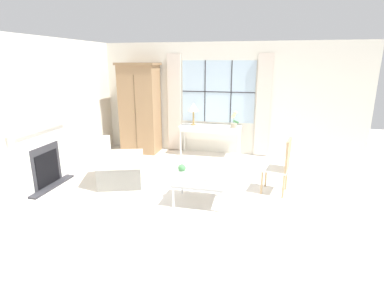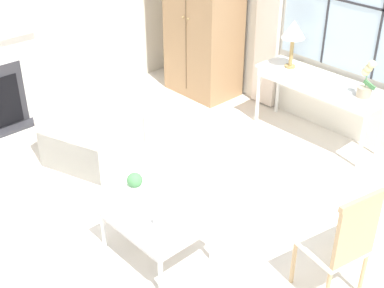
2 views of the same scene
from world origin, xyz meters
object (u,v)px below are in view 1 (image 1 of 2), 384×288
at_px(potted_orchid, 234,121).
at_px(armchair_upholstered, 119,169).
at_px(armoire, 140,108).
at_px(console_table, 210,129).
at_px(potted_plant_small, 182,170).
at_px(side_chair_wooden, 282,164).
at_px(coffee_table, 200,181).
at_px(table_lamp, 193,108).
at_px(fireplace, 41,153).
at_px(pillar_candle, 207,179).

relative_size(potted_orchid, armchair_upholstered, 0.38).
bearing_deg(armoire, console_table, 2.10).
bearing_deg(potted_plant_small, potted_orchid, 76.21).
relative_size(side_chair_wooden, coffee_table, 1.17).
bearing_deg(coffee_table, console_table, 96.12).
bearing_deg(table_lamp, potted_plant_small, -81.37).
height_order(console_table, potted_orchid, potted_orchid).
height_order(fireplace, pillar_candle, fireplace).
bearing_deg(side_chair_wooden, armchair_upholstered, -175.69).
distance_m(console_table, table_lamp, 0.69).
bearing_deg(coffee_table, pillar_candle, -34.24).
distance_m(table_lamp, potted_orchid, 1.07).
bearing_deg(armoire, coffee_table, -50.71).
bearing_deg(table_lamp, armoire, -176.97).
bearing_deg(potted_orchid, pillar_candle, -93.75).
bearing_deg(pillar_candle, potted_orchid, 86.25).
bearing_deg(potted_plant_small, armoire, 125.12).
bearing_deg(armoire, potted_plant_small, -54.88).
relative_size(armoire, armchair_upholstered, 2.13).
relative_size(side_chair_wooden, pillar_candle, 9.05).
xyz_separation_m(table_lamp, potted_orchid, (1.03, -0.07, -0.28)).
height_order(table_lamp, pillar_candle, table_lamp).
relative_size(table_lamp, coffee_table, 0.65).
xyz_separation_m(fireplace, armoire, (0.93, 2.62, 0.49)).
distance_m(potted_plant_small, pillar_candle, 0.48).
height_order(potted_orchid, armchair_upholstered, potted_orchid).
height_order(potted_plant_small, pillar_candle, potted_plant_small).
height_order(armchair_upholstered, coffee_table, armchair_upholstered).
height_order(armoire, coffee_table, armoire).
distance_m(armchair_upholstered, coffee_table, 1.79).
xyz_separation_m(fireplace, pillar_candle, (3.19, -0.07, -0.20)).
bearing_deg(potted_orchid, potted_plant_small, -103.79).
bearing_deg(pillar_candle, side_chair_wooden, 33.03).
xyz_separation_m(table_lamp, potted_plant_small, (0.40, -2.64, -0.67)).
relative_size(fireplace, pillar_candle, 17.47).
bearing_deg(side_chair_wooden, coffee_table, -152.29).
relative_size(fireplace, table_lamp, 3.48).
distance_m(table_lamp, pillar_candle, 2.99).
bearing_deg(coffee_table, side_chair_wooden, 27.71).
relative_size(fireplace, console_table, 1.28).
distance_m(fireplace, pillar_candle, 3.20).
height_order(fireplace, potted_orchid, fireplace).
bearing_deg(potted_plant_small, fireplace, -178.88).
distance_m(armoire, pillar_candle, 3.58).
xyz_separation_m(armchair_upholstered, side_chair_wooden, (3.07, 0.23, 0.28)).
xyz_separation_m(fireplace, side_chair_wooden, (4.41, 0.72, -0.10)).
height_order(fireplace, side_chair_wooden, fireplace).
distance_m(fireplace, armchair_upholstered, 1.48).
distance_m(fireplace, coffee_table, 3.08).
bearing_deg(pillar_candle, potted_plant_small, 164.43).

